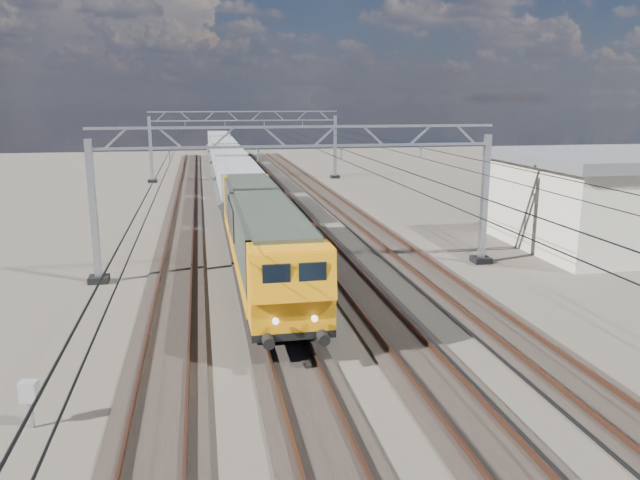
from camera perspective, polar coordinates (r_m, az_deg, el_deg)
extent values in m
plane|color=#29251F|center=(26.99, -0.41, -5.19)|extent=(160.00, 160.00, 0.00)
cube|color=black|center=(26.60, -13.29, -5.68)|extent=(2.60, 140.00, 0.12)
cube|color=brown|center=(26.60, -14.87, -5.41)|extent=(0.08, 140.00, 0.16)
cube|color=brown|center=(26.52, -11.75, -5.29)|extent=(0.08, 140.00, 0.16)
cube|color=black|center=(26.70, -4.66, -5.30)|extent=(2.60, 140.00, 0.12)
cube|color=brown|center=(26.59, -6.21, -5.05)|extent=(0.08, 140.00, 0.16)
cube|color=brown|center=(26.73, -3.12, -4.89)|extent=(0.08, 140.00, 0.16)
cube|color=black|center=(27.38, 3.72, -4.82)|extent=(2.60, 140.00, 0.12)
cube|color=brown|center=(27.17, 2.25, -4.59)|extent=(0.08, 140.00, 0.16)
cube|color=brown|center=(27.52, 5.18, -4.40)|extent=(0.08, 140.00, 0.16)
cube|color=black|center=(28.62, 11.52, -4.27)|extent=(2.60, 140.00, 0.12)
cube|color=brown|center=(28.31, 10.18, -4.06)|extent=(0.08, 140.00, 0.16)
cube|color=brown|center=(28.85, 12.86, -3.87)|extent=(0.08, 140.00, 0.16)
cube|color=#9CA1AB|center=(30.07, -20.00, 2.38)|extent=(0.30, 0.30, 6.60)
cube|color=#9CA1AB|center=(32.87, 14.80, 3.56)|extent=(0.30, 0.30, 6.60)
cube|color=black|center=(30.75, -19.56, -3.39)|extent=(0.90, 0.90, 0.30)
cube|color=black|center=(33.50, 14.50, -1.76)|extent=(0.90, 0.90, 0.30)
cube|color=#9CA1AB|center=(29.64, -1.86, 10.31)|extent=(19.30, 0.18, 0.12)
cube|color=#9CA1AB|center=(29.69, -1.85, 8.57)|extent=(19.30, 0.18, 0.12)
cube|color=#9CA1AB|center=(29.53, -18.20, 8.80)|extent=(1.03, 0.10, 0.94)
cube|color=#9CA1AB|center=(29.32, -13.54, 9.06)|extent=(1.03, 0.10, 0.94)
cube|color=#9CA1AB|center=(29.32, -8.84, 9.26)|extent=(1.03, 0.10, 0.94)
cube|color=#9CA1AB|center=(29.50, -4.17, 9.39)|extent=(1.03, 0.10, 0.94)
cube|color=#9CA1AB|center=(29.87, 0.42, 9.47)|extent=(1.03, 0.10, 0.94)
cube|color=#9CA1AB|center=(30.42, 4.88, 9.49)|extent=(1.03, 0.10, 0.94)
cube|color=#9CA1AB|center=(31.15, 9.15, 9.45)|extent=(1.03, 0.10, 0.94)
cube|color=#9CA1AB|center=(32.03, 13.20, 9.36)|extent=(1.03, 0.10, 0.94)
cube|color=#9CA1AB|center=(29.38, -13.58, 7.55)|extent=(0.06, 0.06, 0.65)
cube|color=#9CA1AB|center=(29.47, -5.72, 7.85)|extent=(0.06, 0.06, 0.65)
cube|color=#9CA1AB|center=(30.09, 1.95, 8.01)|extent=(0.06, 0.06, 0.65)
cube|color=#9CA1AB|center=(31.22, 9.20, 8.03)|extent=(0.06, 0.06, 0.65)
cube|color=#9CA1AB|center=(65.62, -15.22, 7.96)|extent=(0.30, 0.30, 6.60)
cube|color=#9CA1AB|center=(66.95, 1.39, 8.48)|extent=(0.30, 0.30, 6.60)
cube|color=black|center=(65.94, -15.06, 5.23)|extent=(0.90, 0.90, 0.30)
cube|color=black|center=(67.26, 1.37, 5.81)|extent=(0.90, 0.90, 0.30)
cube|color=#9CA1AB|center=(65.42, -6.93, 11.58)|extent=(19.30, 0.18, 0.12)
cube|color=#9CA1AB|center=(65.45, -6.90, 10.80)|extent=(19.30, 0.18, 0.12)
cube|color=#9CA1AB|center=(65.37, -14.33, 10.89)|extent=(1.03, 0.10, 0.94)
cube|color=#9CA1AB|center=(65.28, -12.22, 10.99)|extent=(1.03, 0.10, 0.94)
cube|color=#9CA1AB|center=(65.28, -10.09, 11.08)|extent=(1.03, 0.10, 0.94)
cube|color=#9CA1AB|center=(65.36, -7.97, 11.16)|extent=(1.03, 0.10, 0.94)
cube|color=#9CA1AB|center=(65.53, -5.86, 11.22)|extent=(1.03, 0.10, 0.94)
cube|color=#9CA1AB|center=(65.78, -3.76, 11.26)|extent=(1.03, 0.10, 0.94)
cube|color=#9CA1AB|center=(66.12, -1.68, 11.29)|extent=(1.03, 0.10, 0.94)
cube|color=#9CA1AB|center=(66.54, 0.38, 11.30)|extent=(1.03, 0.10, 0.94)
cube|color=#9CA1AB|center=(65.31, -12.24, 10.31)|extent=(0.06, 0.06, 0.65)
cube|color=#9CA1AB|center=(65.35, -8.67, 10.45)|extent=(0.06, 0.06, 0.65)
cube|color=#9CA1AB|center=(65.63, -5.13, 10.56)|extent=(0.06, 0.06, 0.65)
cube|color=#9CA1AB|center=(66.15, -1.62, 10.62)|extent=(0.06, 0.06, 0.65)
cylinder|color=black|center=(33.39, -13.26, 7.59)|extent=(0.03, 140.00, 0.03)
cylinder|color=black|center=(33.35, -13.31, 8.45)|extent=(0.03, 140.00, 0.03)
cylinder|color=black|center=(33.47, -6.35, 7.86)|extent=(0.03, 140.00, 0.03)
cylinder|color=black|center=(33.43, -6.37, 8.72)|extent=(0.03, 140.00, 0.03)
cylinder|color=black|center=(34.02, 0.45, 8.02)|extent=(0.03, 140.00, 0.03)
cylinder|color=black|center=(33.98, 0.45, 8.86)|extent=(0.03, 140.00, 0.03)
cylinder|color=black|center=(35.02, 6.94, 8.06)|extent=(0.03, 140.00, 0.03)
cylinder|color=black|center=(34.99, 6.96, 8.88)|extent=(0.03, 140.00, 0.03)
cube|color=black|center=(22.94, -3.65, -6.53)|extent=(2.20, 3.60, 0.60)
cube|color=black|center=(35.41, -6.32, 0.35)|extent=(2.20, 3.60, 0.60)
cube|color=black|center=(29.02, -5.29, -1.63)|extent=(2.65, 20.00, 0.25)
cube|color=black|center=(29.12, -5.28, -2.35)|extent=(2.20, 4.50, 0.75)
cube|color=#2A3128|center=(28.70, -5.35, 1.12)|extent=(2.65, 17.00, 2.60)
cube|color=orange|center=(28.83, -7.97, -0.94)|extent=(0.04, 17.00, 0.60)
cube|color=orange|center=(29.08, -2.67, -0.71)|extent=(0.04, 17.00, 0.60)
cube|color=black|center=(29.52, -8.17, 2.06)|extent=(0.05, 5.00, 1.40)
cube|color=black|center=(29.77, -2.96, 2.26)|extent=(0.05, 5.00, 1.40)
cube|color=#2A3128|center=(28.46, -5.41, 3.82)|extent=(2.25, 18.00, 0.15)
cube|color=orange|center=(19.93, -2.77, -4.09)|extent=(2.65, 1.80, 2.60)
cube|color=orange|center=(18.89, -2.38, -3.46)|extent=(2.60, 0.46, 1.52)
cube|color=black|center=(18.70, -4.01, -3.33)|extent=(0.85, 0.08, 0.75)
cube|color=black|center=(18.85, -0.68, -3.17)|extent=(0.85, 0.08, 0.75)
cylinder|color=black|center=(19.18, -4.76, -9.25)|extent=(0.36, 0.50, 0.36)
cylinder|color=black|center=(19.41, 0.30, -8.92)|extent=(0.36, 0.50, 0.36)
cylinder|color=white|center=(19.08, -4.07, -7.42)|extent=(0.20, 0.08, 0.20)
cylinder|color=white|center=(19.25, -0.50, -7.21)|extent=(0.20, 0.08, 0.20)
cube|color=orange|center=(37.63, -6.71, 3.87)|extent=(2.65, 1.80, 2.60)
cube|color=orange|center=(38.50, -6.84, 4.82)|extent=(2.60, 0.46, 1.52)
cube|color=black|center=(38.55, -7.67, 4.96)|extent=(0.85, 0.08, 0.75)
cube|color=black|center=(38.62, -6.04, 5.01)|extent=(0.85, 0.08, 0.75)
cylinder|color=black|center=(39.00, -8.04, 2.06)|extent=(0.36, 0.50, 0.36)
cylinder|color=black|center=(39.12, -5.55, 2.15)|extent=(0.36, 0.50, 0.36)
cylinder|color=white|center=(38.81, -7.69, 2.91)|extent=(0.20, 0.08, 0.20)
cylinder|color=white|center=(38.89, -5.92, 2.98)|extent=(0.20, 0.08, 0.20)
cube|color=black|center=(41.97, -7.07, 2.25)|extent=(2.20, 2.60, 0.55)
cube|color=black|center=(50.83, -7.77, 4.07)|extent=(2.20, 2.60, 0.55)
cube|color=black|center=(46.34, -7.47, 3.68)|extent=(2.40, 13.00, 0.20)
cube|color=gray|center=(46.10, -7.53, 5.79)|extent=(2.80, 12.00, 1.80)
cube|color=#43464A|center=(46.22, -8.66, 4.21)|extent=(1.48, 12.00, 1.36)
cube|color=#43464A|center=(46.33, -6.31, 4.30)|extent=(1.48, 12.00, 1.36)
cube|color=orange|center=(43.05, -9.18, 5.38)|extent=(0.04, 1.20, 0.50)
cube|color=black|center=(55.97, -8.08, 4.85)|extent=(2.20, 2.60, 0.55)
cube|color=black|center=(64.89, -8.49, 5.92)|extent=(2.20, 2.60, 0.55)
cube|color=black|center=(60.39, -8.31, 5.77)|extent=(2.40, 13.00, 0.20)
cube|color=gray|center=(60.20, -8.36, 7.39)|extent=(2.80, 12.00, 1.80)
cube|color=#43464A|center=(60.30, -9.23, 6.17)|extent=(1.48, 12.00, 1.36)
cube|color=#43464A|center=(60.38, -7.42, 6.24)|extent=(1.48, 12.00, 1.36)
cube|color=orange|center=(57.16, -9.66, 7.16)|extent=(0.04, 1.20, 0.50)
cube|color=black|center=(70.06, -8.68, 6.41)|extent=(2.20, 2.60, 0.55)
cube|color=black|center=(79.00, -8.96, 7.11)|extent=(2.20, 2.60, 0.55)
cube|color=black|center=(74.49, -8.84, 7.06)|extent=(2.40, 13.00, 0.20)
cube|color=gray|center=(74.34, -8.88, 8.38)|extent=(2.80, 12.00, 1.80)
cube|color=#43464A|center=(74.42, -9.59, 7.39)|extent=(1.48, 12.00, 1.36)
cube|color=#43464A|center=(74.49, -8.11, 7.45)|extent=(1.48, 12.00, 1.36)
cube|color=orange|center=(71.31, -9.94, 8.24)|extent=(0.04, 1.20, 0.50)
cube|color=black|center=(84.18, -9.09, 7.45)|extent=(2.20, 2.60, 0.55)
cube|color=black|center=(93.14, -9.28, 7.94)|extent=(2.20, 2.60, 0.55)
cube|color=black|center=(88.63, -9.20, 7.94)|extent=(2.40, 13.00, 0.20)
cube|color=gray|center=(88.50, -9.24, 9.05)|extent=(2.80, 12.00, 1.80)
cube|color=#43464A|center=(88.57, -9.83, 8.22)|extent=(1.48, 12.00, 1.36)
cube|color=#43464A|center=(88.62, -8.59, 8.27)|extent=(1.48, 12.00, 1.36)
cube|color=orange|center=(85.47, -10.14, 8.96)|extent=(0.04, 1.20, 0.50)
cube|color=#9CA1AB|center=(18.30, -24.87, -14.25)|extent=(0.09, 0.09, 0.76)
cube|color=#B0B1B8|center=(18.03, -25.06, -12.41)|extent=(0.48, 0.40, 0.54)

